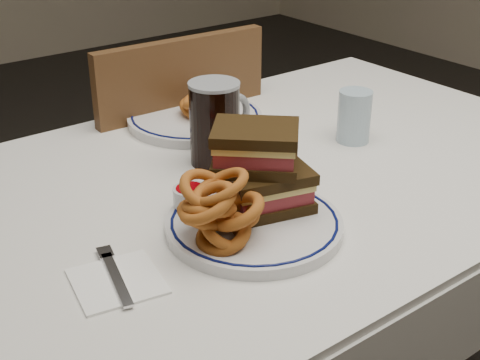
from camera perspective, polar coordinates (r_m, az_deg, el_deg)
dining_table at (r=1.33m, az=3.53°, el=-2.76°), size 1.27×0.87×0.75m
chair_far at (r=1.75m, az=-6.52°, el=-0.71°), size 0.44×0.44×0.92m
main_plate at (r=1.06m, az=1.22°, el=-3.79°), size 0.28×0.28×0.02m
reuben_sandwich at (r=1.06m, az=1.81°, el=1.04°), size 0.17×0.17×0.14m
onion_rings_main at (r=0.98m, az=-1.85°, el=-2.61°), size 0.14×0.12×0.13m
ketchup_ramekin at (r=1.09m, az=-4.26°, el=-1.35°), size 0.06×0.06×0.03m
beer_mug at (r=1.26m, az=-2.07°, el=4.96°), size 0.14×0.10×0.16m
water_glass at (r=1.38m, az=9.72°, el=5.38°), size 0.07×0.07×0.11m
far_plate at (r=1.47m, az=-3.87°, el=5.32°), size 0.29×0.29×0.02m
onion_rings_far at (r=1.46m, az=-3.32°, el=6.24°), size 0.11×0.11×0.08m
napkin_fork at (r=0.96m, az=-10.50°, el=-8.37°), size 0.14×0.16×0.01m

